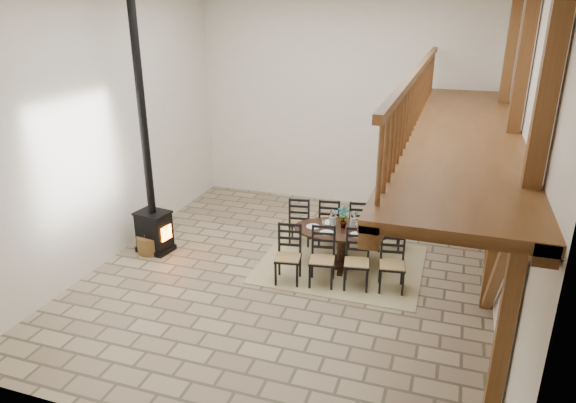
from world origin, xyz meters
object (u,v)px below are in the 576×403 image
(dining_table, at_px, (342,247))
(wood_stove, at_px, (151,198))
(log_basket, at_px, (151,243))
(log_stack, at_px, (157,234))

(dining_table, relative_size, wood_stove, 0.51)
(wood_stove, distance_m, log_basket, 0.94)
(log_basket, height_order, log_stack, log_basket)
(wood_stove, xyz_separation_m, log_basket, (-0.06, -0.07, -0.93))
(log_basket, xyz_separation_m, log_stack, (-0.16, 0.49, -0.05))
(log_stack, bearing_deg, wood_stove, -62.06)
(dining_table, bearing_deg, log_stack, 173.01)
(dining_table, height_order, log_basket, dining_table)
(wood_stove, xyz_separation_m, log_stack, (-0.22, 0.42, -0.98))
(log_basket, bearing_deg, log_stack, 108.40)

